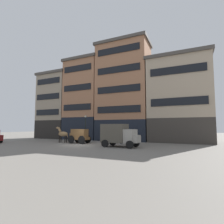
# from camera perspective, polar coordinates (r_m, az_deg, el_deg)

# --- Properties ---
(ground_plane) EXTENTS (120.00, 120.00, 0.00)m
(ground_plane) POSITION_cam_1_polar(r_m,az_deg,el_deg) (22.80, -10.78, -10.51)
(ground_plane) COLOR slate
(building_far_left) EXTENTS (7.15, 5.61, 13.30)m
(building_far_left) POSITION_cam_1_polar(r_m,az_deg,el_deg) (38.47, -17.42, 1.99)
(building_far_left) COLOR black
(building_far_left) RESTS_ON ground_plane
(building_center_left) EXTENTS (7.34, 5.61, 15.16)m
(building_center_left) POSITION_cam_1_polar(r_m,az_deg,el_deg) (34.41, -8.76, 4.16)
(building_center_left) COLOR black
(building_center_left) RESTS_ON ground_plane
(building_center_right) EXTENTS (9.28, 5.61, 17.02)m
(building_center_right) POSITION_cam_1_polar(r_m,az_deg,el_deg) (31.01, 3.76, 6.85)
(building_center_right) COLOR black
(building_center_right) RESTS_ON ground_plane
(building_far_right) EXTENTS (9.44, 5.61, 13.02)m
(building_far_right) POSITION_cam_1_polar(r_m,az_deg,el_deg) (28.79, 20.85, 4.01)
(building_far_right) COLOR #38332D
(building_far_right) RESTS_ON ground_plane
(cargo_wagon) EXTENTS (2.98, 1.67, 1.98)m
(cargo_wagon) POSITION_cam_1_polar(r_m,az_deg,el_deg) (25.38, -10.54, -7.32)
(cargo_wagon) COLOR brown
(cargo_wagon) RESTS_ON ground_plane
(draft_horse) EXTENTS (2.35, 0.70, 2.30)m
(draft_horse) POSITION_cam_1_polar(r_m,az_deg,el_deg) (27.17, -15.68, -6.80)
(draft_horse) COLOR #937047
(draft_horse) RESTS_ON ground_plane
(delivery_truck_near) EXTENTS (4.44, 2.34, 2.62)m
(delivery_truck_near) POSITION_cam_1_polar(r_m,az_deg,el_deg) (20.44, 2.33, -7.25)
(delivery_truck_near) COLOR gray
(delivery_truck_near) RESTS_ON ground_plane
(pedestrian_officer) EXTENTS (0.46, 0.46, 1.79)m
(pedestrian_officer) POSITION_cam_1_polar(r_m,az_deg,el_deg) (24.28, 3.06, -7.91)
(pedestrian_officer) COLOR black
(pedestrian_officer) RESTS_ON ground_plane
(streetlamp_curbside) EXTENTS (0.32, 0.32, 4.12)m
(streetlamp_curbside) POSITION_cam_1_polar(r_m,az_deg,el_deg) (28.44, -8.57, -4.00)
(streetlamp_curbside) COLOR black
(streetlamp_curbside) RESTS_ON ground_plane
(fire_hydrant_curbside) EXTENTS (0.24, 0.24, 0.83)m
(fire_hydrant_curbside) POSITION_cam_1_polar(r_m,az_deg,el_deg) (26.62, -1.69, -8.83)
(fire_hydrant_curbside) COLOR maroon
(fire_hydrant_curbside) RESTS_ON ground_plane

